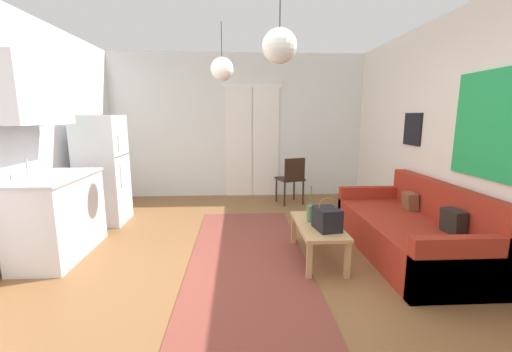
% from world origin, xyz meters
% --- Properties ---
extents(ground_plane, '(5.33, 7.23, 0.10)m').
position_xyz_m(ground_plane, '(0.00, 0.00, -0.05)').
color(ground_plane, brown).
extents(wall_back, '(4.93, 0.13, 2.68)m').
position_xyz_m(wall_back, '(0.01, 3.36, 1.33)').
color(wall_back, silver).
rests_on(wall_back, ground_plane).
extents(wall_right, '(0.12, 6.83, 2.68)m').
position_xyz_m(wall_right, '(2.41, 0.00, 1.34)').
color(wall_right, silver).
rests_on(wall_right, ground_plane).
extents(area_rug, '(1.25, 3.40, 0.01)m').
position_xyz_m(area_rug, '(0.09, 0.35, 0.01)').
color(area_rug, brown).
rests_on(area_rug, ground_plane).
extents(couch, '(0.93, 2.00, 0.81)m').
position_xyz_m(couch, '(1.95, 0.43, 0.26)').
color(couch, maroon).
rests_on(couch, ground_plane).
extents(coffee_table, '(0.45, 0.96, 0.40)m').
position_xyz_m(coffee_table, '(0.85, 0.37, 0.34)').
color(coffee_table, tan).
rests_on(coffee_table, ground_plane).
extents(bamboo_vase, '(0.08, 0.08, 0.40)m').
position_xyz_m(bamboo_vase, '(0.78, 0.46, 0.49)').
color(bamboo_vase, '#47704C').
rests_on(bamboo_vase, coffee_table).
extents(handbag, '(0.26, 0.32, 0.34)m').
position_xyz_m(handbag, '(0.90, 0.19, 0.51)').
color(handbag, black).
rests_on(handbag, coffee_table).
extents(refrigerator, '(0.61, 0.60, 1.55)m').
position_xyz_m(refrigerator, '(-1.95, 1.78, 0.78)').
color(refrigerator, white).
rests_on(refrigerator, ground_plane).
extents(kitchen_counter, '(0.58, 1.15, 2.13)m').
position_xyz_m(kitchen_counter, '(-2.03, 0.63, 0.83)').
color(kitchen_counter, silver).
rests_on(kitchen_counter, ground_plane).
extents(accent_chair, '(0.52, 0.51, 0.83)m').
position_xyz_m(accent_chair, '(0.93, 2.63, 0.48)').
color(accent_chair, black).
rests_on(accent_chair, ground_plane).
extents(pendant_lamp_near, '(0.24, 0.24, 0.79)m').
position_xyz_m(pendant_lamp_near, '(0.29, -0.58, 2.02)').
color(pendant_lamp_near, black).
extents(pendant_lamp_far, '(0.29, 0.29, 0.71)m').
position_xyz_m(pendant_lamp_far, '(-0.19, 1.34, 2.12)').
color(pendant_lamp_far, black).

